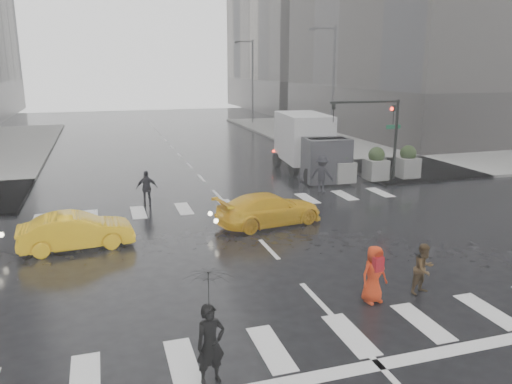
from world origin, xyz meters
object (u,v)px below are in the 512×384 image
object	(u,v)px
pedestrian_orange	(374,274)
taxi_mid	(76,231)
box_truck	(309,143)
traffic_signal_pole	(380,124)
pedestrian_brown	(424,269)

from	to	relation	value
pedestrian_orange	taxi_mid	bearing A→B (deg)	130.29
box_truck	pedestrian_orange	bearing A→B (deg)	-101.06
traffic_signal_pole	box_truck	distance (m)	4.39
traffic_signal_pole	box_truck	world-z (taller)	traffic_signal_pole
pedestrian_orange	box_truck	world-z (taller)	box_truck
pedestrian_orange	pedestrian_brown	bearing A→B (deg)	-7.28
traffic_signal_pole	pedestrian_orange	bearing A→B (deg)	-121.08
box_truck	pedestrian_brown	bearing A→B (deg)	-95.64
pedestrian_orange	taxi_mid	size ratio (longest dim) A/B	0.41
taxi_mid	box_truck	bearing A→B (deg)	-59.34
pedestrian_brown	pedestrian_orange	world-z (taller)	pedestrian_orange
pedestrian_brown	box_truck	distance (m)	16.09
pedestrian_orange	box_truck	distance (m)	16.53
traffic_signal_pole	box_truck	xyz separation A→B (m)	(-2.74, 3.14, -1.36)
traffic_signal_pole	pedestrian_brown	world-z (taller)	traffic_signal_pole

